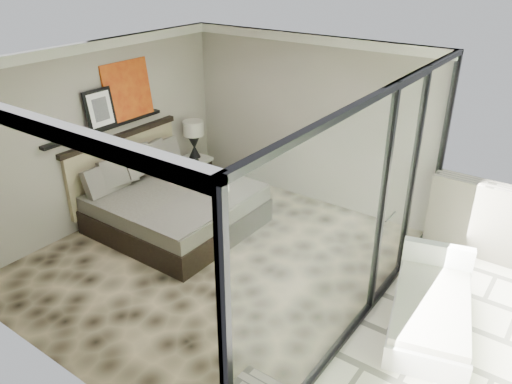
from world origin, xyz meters
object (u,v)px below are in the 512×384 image
Objects in this scene: table_lamp at (194,134)px; bed at (171,204)px; nightstand at (195,172)px; lounger at (431,310)px.

bed is at bearing -61.97° from table_lamp.
bed reaches higher than nightstand.
bed is 4.51× the size of nightstand.
lounger is at bearing -6.67° from nightstand.
bed is 1.70m from table_lamp.
bed is 3.31× the size of table_lamp.
nightstand is at bearing 118.10° from bed.
table_lamp reaches higher than lounger.
nightstand is 5.02m from lounger.
table_lamp is (-0.03, 0.05, 0.71)m from nightstand.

